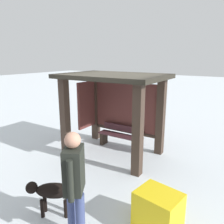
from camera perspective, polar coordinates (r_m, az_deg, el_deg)
ground_plane at (r=6.79m, az=0.17°, el=-10.44°), size 60.00×60.00×0.00m
bus_shelter at (r=6.44m, az=0.32°, el=4.13°), size 2.89×2.02×2.35m
bench_left_inside at (r=7.02m, az=2.25°, el=-6.47°), size 1.47×0.34×0.72m
person_walking at (r=3.46m, az=-9.68°, el=-16.81°), size 0.43×0.56×1.79m
dog at (r=4.35m, az=-15.43°, el=-19.21°), size 0.87×0.60×0.65m
grit_bin at (r=4.08m, az=11.78°, el=-23.71°), size 0.78×0.67×0.67m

